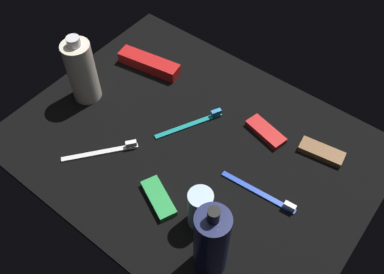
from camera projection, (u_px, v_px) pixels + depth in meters
The scene contains 11 objects.
ground_plane at pixel (192, 146), 102.78cm from camera, with size 84.00×64.00×1.20cm, color black.
lotion_bottle at pixel (211, 242), 77.13cm from camera, with size 6.53×6.53×21.32cm.
bodywash_bottle at pixel (82, 71), 105.40cm from camera, with size 7.10×7.10×18.92cm.
deodorant_stick at pixel (200, 209), 85.98cm from camera, with size 5.15×5.15×10.44cm, color silver.
toothbrush_blue at pixel (263, 194), 93.39cm from camera, with size 18.04×2.61×2.10cm.
toothbrush_teal at pixel (193, 123), 105.65cm from camera, with size 9.22×16.59×2.10cm.
toothbrush_white at pixel (105, 151), 100.45cm from camera, with size 12.17×14.81×2.10cm.
toothpaste_box_red at pixel (149, 63), 117.26cm from camera, with size 17.60×4.40×3.20cm, color red.
snack_bar_red at pixel (266, 132), 103.74cm from camera, with size 10.40×4.00×1.50cm, color red.
snack_bar_brown at pixel (321, 152), 100.08cm from camera, with size 10.40×4.00×1.50cm, color brown.
snack_bar_green at pixel (159, 198), 92.55cm from camera, with size 10.40×4.00×1.50cm, color green.
Camera 1 is at (37.60, -48.06, 82.13)cm, focal length 40.04 mm.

